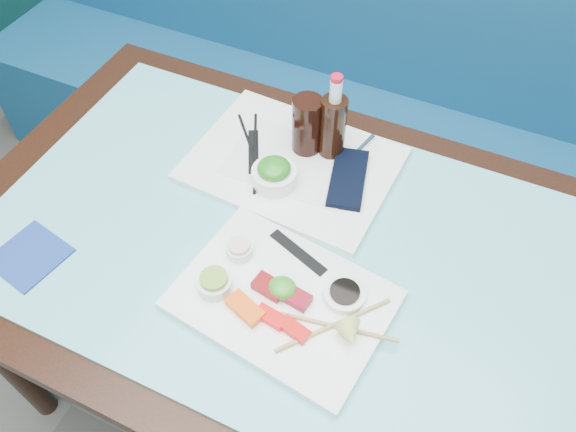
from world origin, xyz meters
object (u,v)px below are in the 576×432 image
at_px(cola_bottle_body, 333,130).
at_px(blue_napkin, 30,256).
at_px(booth_bench, 385,127).
at_px(sashimi_plate, 283,300).
at_px(seaweed_bowl, 274,177).
at_px(serving_tray, 293,164).
at_px(dining_table, 281,264).
at_px(cola_glass, 307,125).

height_order(cola_bottle_body, blue_napkin, cola_bottle_body).
distance_m(booth_bench, sashimi_plate, 1.05).
bearing_deg(seaweed_bowl, cola_bottle_body, 61.74).
relative_size(serving_tray, seaweed_bowl, 4.56).
bearing_deg(sashimi_plate, blue_napkin, -159.35).
bearing_deg(cola_bottle_body, sashimi_plate, -80.89).
xyz_separation_m(dining_table, cola_bottle_body, (0.00, 0.27, 0.18)).
distance_m(serving_tray, cola_bottle_body, 0.12).
relative_size(dining_table, sashimi_plate, 3.59).
bearing_deg(cola_bottle_body, dining_table, -90.69).
bearing_deg(cola_glass, sashimi_plate, -72.67).
bearing_deg(dining_table, booth_bench, 90.00).
relative_size(seaweed_bowl, cola_bottle_body, 0.59).
distance_m(serving_tray, seaweed_bowl, 0.08).
bearing_deg(seaweed_bowl, serving_tray, 82.41).
distance_m(dining_table, serving_tray, 0.23).
distance_m(dining_table, blue_napkin, 0.52).
bearing_deg(booth_bench, blue_napkin, -112.13).
bearing_deg(cola_glass, cola_bottle_body, 12.56).
bearing_deg(blue_napkin, dining_table, 29.53).
bearing_deg(booth_bench, cola_glass, -95.23).
bearing_deg(seaweed_bowl, dining_table, -59.61).
distance_m(dining_table, cola_glass, 0.32).
distance_m(sashimi_plate, cola_glass, 0.41).
xyz_separation_m(serving_tray, seaweed_bowl, (-0.01, -0.07, 0.03)).
relative_size(dining_table, blue_napkin, 10.77).
height_order(serving_tray, cola_bottle_body, cola_bottle_body).
xyz_separation_m(cola_bottle_body, blue_napkin, (-0.45, -0.52, -0.08)).
distance_m(booth_bench, blue_napkin, 1.24).
distance_m(seaweed_bowl, cola_bottle_body, 0.17).
bearing_deg(serving_tray, cola_glass, 82.80).
distance_m(sashimi_plate, blue_napkin, 0.52).
height_order(seaweed_bowl, cola_glass, cola_glass).
bearing_deg(cola_glass, seaweed_bowl, -98.75).
height_order(dining_table, serving_tray, serving_tray).
distance_m(booth_bench, dining_table, 0.89).
height_order(dining_table, cola_glass, cola_glass).
height_order(sashimi_plate, cola_glass, cola_glass).
xyz_separation_m(dining_table, seaweed_bowl, (-0.07, 0.13, 0.13)).
height_order(seaweed_bowl, cola_bottle_body, cola_bottle_body).
xyz_separation_m(dining_table, sashimi_plate, (0.07, -0.13, 0.10)).
height_order(booth_bench, sashimi_plate, booth_bench).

